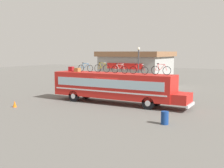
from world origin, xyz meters
TOP-DOWN VIEW (x-y plane):
  - ground_plane at (0.00, 0.00)m, footprint 120.00×120.00m
  - bus at (0.23, 0.00)m, footprint 13.22×2.43m
  - luggage_bag_1 at (-4.83, 0.15)m, footprint 0.46×0.43m
  - luggage_bag_2 at (-3.97, -0.01)m, footprint 0.50×0.52m
  - rooftop_bicycle_1 at (-3.27, 0.39)m, footprint 1.76×0.44m
  - rooftop_bicycle_2 at (-1.33, 0.37)m, footprint 1.71×0.44m
  - rooftop_bicycle_3 at (0.69, 0.15)m, footprint 1.67×0.44m
  - rooftop_bicycle_4 at (2.66, 0.01)m, footprint 1.77×0.44m
  - rooftop_bicycle_5 at (4.56, 0.35)m, footprint 1.79×0.44m
  - roadside_building at (-3.43, 13.18)m, footprint 8.83×8.27m
  - trash_bin at (6.77, -4.98)m, footprint 0.50×0.50m
  - traffic_cone at (-6.50, -5.75)m, footprint 0.33×0.33m
  - street_lamp at (-0.39, 6.85)m, footprint 0.31×0.31m

SIDE VIEW (x-z plane):
  - ground_plane at x=0.00m, z-range 0.00..0.00m
  - traffic_cone at x=-6.50m, z-range 0.00..0.55m
  - trash_bin at x=6.77m, z-range 0.00..0.88m
  - bus at x=0.23m, z-range 0.24..3.07m
  - roadside_building at x=-3.43m, z-range 0.05..4.87m
  - luggage_bag_2 at x=-3.97m, z-range 2.83..3.20m
  - luggage_bag_1 at x=-4.83m, z-range 2.83..3.29m
  - street_lamp at x=-0.39m, z-range 0.48..5.76m
  - rooftop_bicycle_1 at x=-3.27m, z-range 2.76..3.65m
  - rooftop_bicycle_4 at x=2.66m, z-range 2.76..3.66m
  - rooftop_bicycle_3 at x=0.69m, z-range 2.76..3.66m
  - rooftop_bicycle_2 at x=-1.33m, z-range 2.75..3.73m
  - rooftop_bicycle_5 at x=4.56m, z-range 2.75..3.73m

